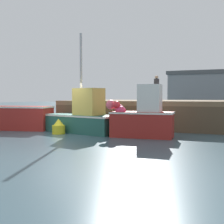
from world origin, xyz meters
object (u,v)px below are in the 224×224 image
Objects in this scene: fishing_boat_near_right at (83,118)px; rowboat at (145,131)px; mooring_buoy_foreground at (59,127)px; fishing_boat_near_left at (15,117)px; fishing_boat_mid at (142,117)px; dockworker at (156,88)px.

fishing_boat_near_right reaches higher than rowboat.
fishing_boat_near_left is at bearing 167.30° from mooring_buoy_foreground.
fishing_boat_near_left is at bearing -174.40° from rowboat.
rowboat is (-0.15, 1.02, -0.76)m from fishing_boat_mid.
fishing_boat_near_right is 1.62× the size of fishing_boat_mid.
fishing_boat_near_right is 3.11× the size of dockworker.
fishing_boat_near_right is at bearing 45.99° from mooring_buoy_foreground.
rowboat is at bearing 20.36° from mooring_buoy_foreground.
fishing_boat_mid is 6.21m from dockworker.
fishing_boat_near_left is at bearing 177.68° from fishing_boat_mid.
dockworker reaches higher than fishing_boat_mid.
fishing_boat_near_left is 7.37m from rowboat.
dockworker is (-0.68, 4.95, 2.25)m from rowboat.
mooring_buoy_foreground is at bearing -12.70° from fishing_boat_near_left.
fishing_boat_near_left is 1.41× the size of fishing_boat_mid.
dockworker is at bearing 97.92° from fishing_boat_mid.
fishing_boat_mid is at bearing -2.32° from fishing_boat_near_left.
fishing_boat_mid is 4.16× the size of mooring_buoy_foreground.
fishing_boat_near_left reaches higher than rowboat.
rowboat is (7.32, 0.72, -0.54)m from fishing_boat_near_left.
mooring_buoy_foreground is (-3.29, -6.42, -2.06)m from dockworker.
fishing_boat_near_right is 3.21m from rowboat.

